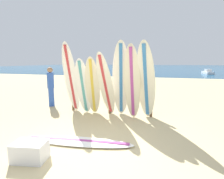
{
  "coord_description": "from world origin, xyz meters",
  "views": [
    {
      "loc": [
        1.44,
        -3.18,
        1.85
      ],
      "look_at": [
        -0.36,
        2.97,
        0.82
      ],
      "focal_mm": 28.2,
      "sensor_mm": 36.0,
      "label": 1
    }
  ],
  "objects_px": {
    "surfboard_leaning_center_left": "(93,87)",
    "surfboard_leaning_center": "(106,85)",
    "surfboard_leaning_left": "(83,87)",
    "small_boat_offshore": "(208,72)",
    "surfboard_leaning_far_left": "(71,79)",
    "cooler_box": "(30,151)",
    "surfboard_leaning_center_right": "(121,80)",
    "beachgoer_standing": "(51,85)",
    "surfboard_leaning_right": "(132,83)",
    "surfboard_leaning_far_right": "(146,82)",
    "surfboard_rack": "(110,94)",
    "surfboard_lying_on_sand": "(78,141)"
  },
  "relations": [
    {
      "from": "surfboard_leaning_center_left",
      "to": "surfboard_leaning_far_right",
      "type": "relative_size",
      "value": 0.82
    },
    {
      "from": "cooler_box",
      "to": "surfboard_leaning_left",
      "type": "bearing_deg",
      "value": 85.21
    },
    {
      "from": "surfboard_leaning_center_left",
      "to": "surfboard_leaning_center_right",
      "type": "height_order",
      "value": "surfboard_leaning_center_right"
    },
    {
      "from": "surfboard_leaning_center_left",
      "to": "surfboard_leaning_far_right",
      "type": "bearing_deg",
      "value": -1.53
    },
    {
      "from": "surfboard_leaning_center_right",
      "to": "beachgoer_standing",
      "type": "height_order",
      "value": "surfboard_leaning_center_right"
    },
    {
      "from": "small_boat_offshore",
      "to": "cooler_box",
      "type": "distance_m",
      "value": 28.45
    },
    {
      "from": "surfboard_leaning_far_left",
      "to": "surfboard_leaning_far_right",
      "type": "relative_size",
      "value": 1.02
    },
    {
      "from": "surfboard_rack",
      "to": "surfboard_leaning_far_right",
      "type": "relative_size",
      "value": 1.23
    },
    {
      "from": "surfboard_leaning_left",
      "to": "small_boat_offshore",
      "type": "relative_size",
      "value": 0.72
    },
    {
      "from": "surfboard_leaning_right",
      "to": "cooler_box",
      "type": "height_order",
      "value": "surfboard_leaning_right"
    },
    {
      "from": "surfboard_leaning_left",
      "to": "surfboard_leaning_far_right",
      "type": "relative_size",
      "value": 0.8
    },
    {
      "from": "surfboard_leaning_far_right",
      "to": "small_boat_offshore",
      "type": "distance_m",
      "value": 25.15
    },
    {
      "from": "surfboard_leaning_center_left",
      "to": "surfboard_rack",
      "type": "bearing_deg",
      "value": 37.54
    },
    {
      "from": "small_boat_offshore",
      "to": "surfboard_leaning_far_right",
      "type": "bearing_deg",
      "value": -105.95
    },
    {
      "from": "surfboard_leaning_center_left",
      "to": "surfboard_leaning_left",
      "type": "bearing_deg",
      "value": 173.47
    },
    {
      "from": "surfboard_leaning_far_left",
      "to": "surfboard_leaning_right",
      "type": "relative_size",
      "value": 1.05
    },
    {
      "from": "surfboard_leaning_center_right",
      "to": "surfboard_leaning_right",
      "type": "bearing_deg",
      "value": -25.79
    },
    {
      "from": "surfboard_leaning_center_right",
      "to": "cooler_box",
      "type": "bearing_deg",
      "value": -108.05
    },
    {
      "from": "surfboard_leaning_center",
      "to": "surfboard_leaning_left",
      "type": "bearing_deg",
      "value": 173.65
    },
    {
      "from": "surfboard_leaning_center_left",
      "to": "surfboard_leaning_center_right",
      "type": "relative_size",
      "value": 0.81
    },
    {
      "from": "surfboard_leaning_right",
      "to": "surfboard_lying_on_sand",
      "type": "height_order",
      "value": "surfboard_leaning_right"
    },
    {
      "from": "surfboard_leaning_far_right",
      "to": "cooler_box",
      "type": "bearing_deg",
      "value": -122.16
    },
    {
      "from": "surfboard_rack",
      "to": "surfboard_leaning_right",
      "type": "xyz_separation_m",
      "value": [
        0.88,
        -0.45,
        0.49
      ]
    },
    {
      "from": "surfboard_lying_on_sand",
      "to": "cooler_box",
      "type": "height_order",
      "value": "cooler_box"
    },
    {
      "from": "surfboard_leaning_far_left",
      "to": "surfboard_leaning_center",
      "type": "xyz_separation_m",
      "value": [
        1.3,
        -0.05,
        -0.17
      ]
    },
    {
      "from": "surfboard_leaning_center_right",
      "to": "cooler_box",
      "type": "xyz_separation_m",
      "value": [
        -1.01,
        -3.09,
        -1.07
      ]
    },
    {
      "from": "cooler_box",
      "to": "surfboard_leaning_right",
      "type": "bearing_deg",
      "value": 53.06
    },
    {
      "from": "surfboard_rack",
      "to": "surfboard_leaning_center",
      "type": "height_order",
      "value": "surfboard_leaning_center"
    },
    {
      "from": "surfboard_leaning_right",
      "to": "surfboard_lying_on_sand",
      "type": "xyz_separation_m",
      "value": [
        -0.88,
        -1.99,
        -1.15
      ]
    },
    {
      "from": "surfboard_leaning_center_left",
      "to": "surfboard_leaning_center",
      "type": "bearing_deg",
      "value": -6.22
    },
    {
      "from": "surfboard_leaning_center_left",
      "to": "small_boat_offshore",
      "type": "xyz_separation_m",
      "value": [
        8.69,
        24.11,
        -0.75
      ]
    },
    {
      "from": "surfboard_leaning_far_left",
      "to": "surfboard_leaning_center",
      "type": "bearing_deg",
      "value": -2.25
    },
    {
      "from": "surfboard_leaning_far_left",
      "to": "cooler_box",
      "type": "relative_size",
      "value": 4.16
    },
    {
      "from": "surfboard_leaning_center_left",
      "to": "surfboard_lying_on_sand",
      "type": "xyz_separation_m",
      "value": [
        0.48,
        -2.06,
        -0.97
      ]
    },
    {
      "from": "surfboard_leaning_left",
      "to": "surfboard_leaning_right",
      "type": "xyz_separation_m",
      "value": [
        1.73,
        -0.12,
        0.21
      ]
    },
    {
      "from": "surfboard_leaning_center",
      "to": "cooler_box",
      "type": "xyz_separation_m",
      "value": [
        -0.54,
        -2.91,
        -0.9
      ]
    },
    {
      "from": "surfboard_leaning_center_right",
      "to": "surfboard_leaning_center",
      "type": "bearing_deg",
      "value": -159.31
    },
    {
      "from": "surfboard_leaning_center_right",
      "to": "surfboard_leaning_far_right",
      "type": "xyz_separation_m",
      "value": [
        0.83,
        -0.17,
        -0.02
      ]
    },
    {
      "from": "surfboard_leaning_center_left",
      "to": "beachgoer_standing",
      "type": "distance_m",
      "value": 2.25
    },
    {
      "from": "surfboard_leaning_left",
      "to": "surfboard_leaning_center_right",
      "type": "distance_m",
      "value": 1.36
    },
    {
      "from": "surfboard_leaning_center_right",
      "to": "cooler_box",
      "type": "height_order",
      "value": "surfboard_leaning_center_right"
    },
    {
      "from": "surfboard_leaning_center_left",
      "to": "small_boat_offshore",
      "type": "height_order",
      "value": "surfboard_leaning_center_left"
    },
    {
      "from": "surfboard_leaning_far_left",
      "to": "surfboard_leaning_center_left",
      "type": "xyz_separation_m",
      "value": [
        0.81,
        0.0,
        -0.24
      ]
    },
    {
      "from": "surfboard_leaning_far_left",
      "to": "surfboard_leaning_center_left",
      "type": "distance_m",
      "value": 0.84
    },
    {
      "from": "surfboard_leaning_center_left",
      "to": "surfboard_leaning_center",
      "type": "height_order",
      "value": "surfboard_leaning_center"
    },
    {
      "from": "beachgoer_standing",
      "to": "surfboard_leaning_center_right",
      "type": "bearing_deg",
      "value": -10.26
    },
    {
      "from": "surfboard_leaning_center_left",
      "to": "surfboard_leaning_center_right",
      "type": "xyz_separation_m",
      "value": [
        0.96,
        0.12,
        0.24
      ]
    },
    {
      "from": "surfboard_leaning_left",
      "to": "surfboard_rack",
      "type": "bearing_deg",
      "value": 21.27
    },
    {
      "from": "surfboard_leaning_left",
      "to": "surfboard_leaning_center",
      "type": "bearing_deg",
      "value": -6.35
    },
    {
      "from": "surfboard_leaning_far_left",
      "to": "cooler_box",
      "type": "distance_m",
      "value": 3.24
    }
  ]
}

